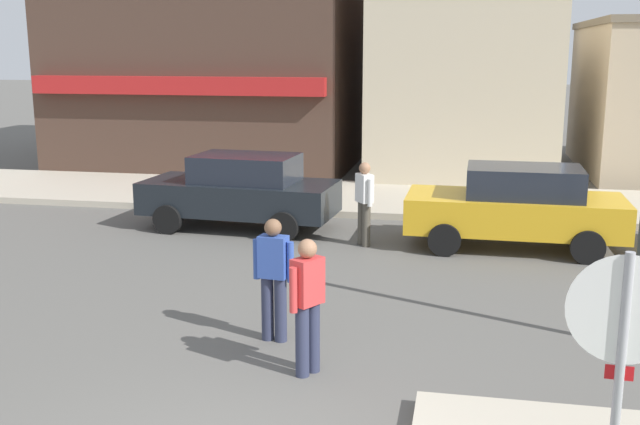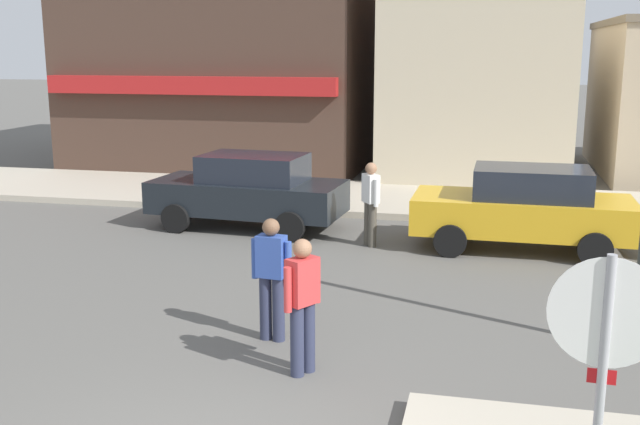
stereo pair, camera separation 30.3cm
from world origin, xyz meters
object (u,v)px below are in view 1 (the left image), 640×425
parked_car_nearest (241,190)px  pedestrian_crossing_near (308,302)px  pedestrian_crossing_far (364,201)px  stop_sign (621,357)px  pedestrian_kerb_side (274,276)px  parked_car_second (517,206)px

parked_car_nearest → pedestrian_crossing_near: 7.39m
pedestrian_crossing_near → pedestrian_crossing_far: size_ratio=1.00×
parked_car_nearest → pedestrian_crossing_near: size_ratio=2.56×
stop_sign → pedestrian_crossing_near: stop_sign is taller
stop_sign → parked_car_nearest: size_ratio=0.56×
parked_car_nearest → pedestrian_kerb_side: 6.30m
pedestrian_crossing_near → pedestrian_crossing_far: bearing=91.5°
parked_car_second → pedestrian_crossing_near: 6.81m
pedestrian_crossing_near → pedestrian_crossing_far: 5.90m
parked_car_second → pedestrian_crossing_near: (-2.67, -6.27, 0.06)m
parked_car_second → pedestrian_crossing_near: bearing=-113.1°
pedestrian_crossing_near → pedestrian_kerb_side: same height
pedestrian_crossing_far → pedestrian_kerb_side: bearing=-95.5°
pedestrian_crossing_far → parked_car_nearest: bearing=161.5°
parked_car_second → pedestrian_kerb_side: pedestrian_kerb_side is taller
parked_car_second → pedestrian_kerb_side: (-3.31, -5.35, 0.06)m
parked_car_nearest → pedestrian_crossing_far: pedestrian_crossing_far is taller
parked_car_second → pedestrian_crossing_far: bearing=-172.5°
stop_sign → parked_car_second: stop_sign is taller
stop_sign → parked_car_nearest: (-5.73, 9.35, -0.71)m
stop_sign → parked_car_nearest: stop_sign is taller
parked_car_nearest → parked_car_second: same height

